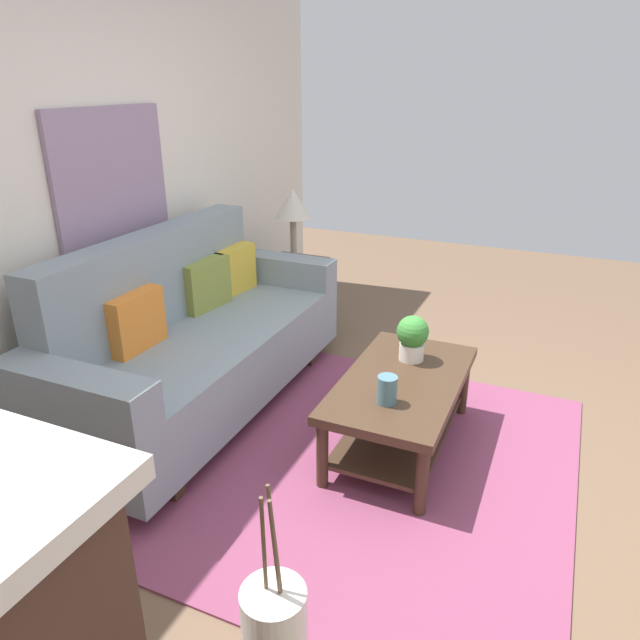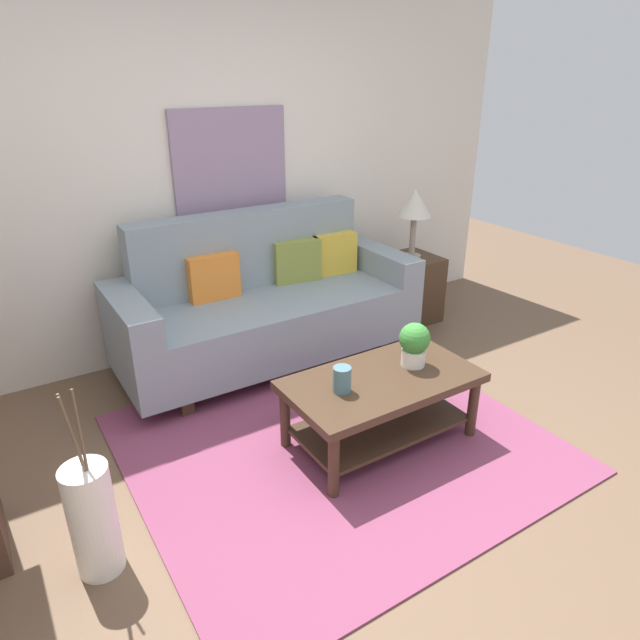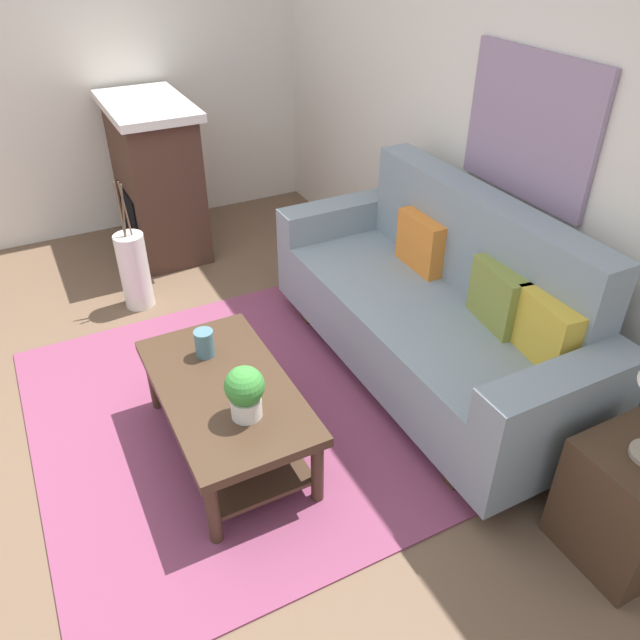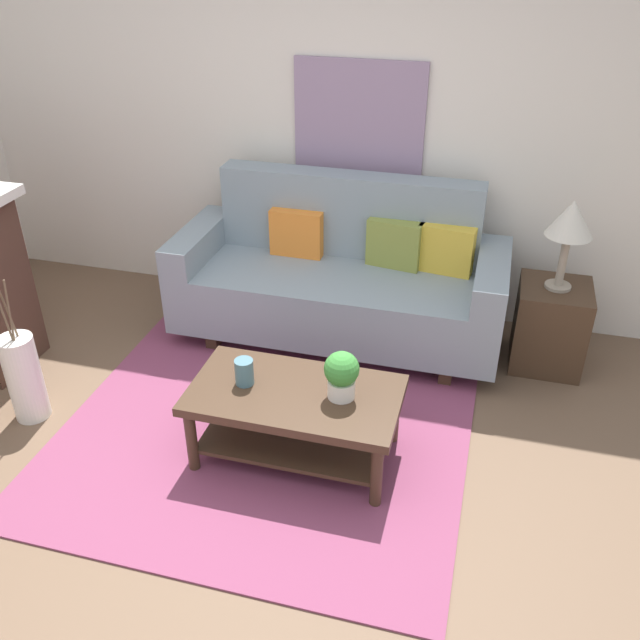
{
  "view_description": "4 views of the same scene",
  "coord_description": "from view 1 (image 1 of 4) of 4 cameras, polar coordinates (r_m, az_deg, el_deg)",
  "views": [
    {
      "loc": [
        -2.46,
        -0.31,
        1.91
      ],
      "look_at": [
        0.31,
        0.91,
        0.65
      ],
      "focal_mm": 32.75,
      "sensor_mm": 36.0,
      "label": 1
    },
    {
      "loc": [
        -1.54,
        -1.74,
        2.01
      ],
      "look_at": [
        0.09,
        0.83,
        0.65
      ],
      "focal_mm": 31.59,
      "sensor_mm": 36.0,
      "label": 2
    },
    {
      "loc": [
        2.46,
        -0.24,
        2.36
      ],
      "look_at": [
        0.07,
        0.99,
        0.53
      ],
      "focal_mm": 34.8,
      "sensor_mm": 36.0,
      "label": 3
    },
    {
      "loc": [
        1.1,
        -2.32,
        2.56
      ],
      "look_at": [
        0.2,
        0.99,
        0.51
      ],
      "focal_mm": 38.42,
      "sensor_mm": 36.0,
      "label": 4
    }
  ],
  "objects": [
    {
      "name": "ground_plane",
      "position": [
        3.13,
        13.59,
        -15.75
      ],
      "size": [
        9.42,
        9.42,
        0.0
      ],
      "primitive_type": "plane",
      "color": "brown"
    },
    {
      "name": "potted_plant_tabletop",
      "position": [
        3.3,
        9.02,
        -1.6
      ],
      "size": [
        0.18,
        0.18,
        0.26
      ],
      "color": "white",
      "rests_on": "coffee_table"
    },
    {
      "name": "throw_pillow_mustard",
      "position": [
        4.09,
        -8.48,
        4.87
      ],
      "size": [
        0.37,
        0.17,
        0.32
      ],
      "primitive_type": "cube",
      "rotation": [
        0.0,
        0.0,
        -0.13
      ],
      "color": "gold",
      "rests_on": "couch"
    },
    {
      "name": "wall_back",
      "position": [
        3.57,
        -22.09,
        11.98
      ],
      "size": [
        5.42,
        0.1,
        2.7
      ],
      "primitive_type": "cube",
      "color": "silver",
      "rests_on": "ground_plane"
    },
    {
      "name": "floor_vase_branch_c",
      "position": [
        1.72,
        -4.43,
        -21.38
      ],
      "size": [
        0.05,
        0.01,
        0.36
      ],
      "primitive_type": "cylinder",
      "rotation": [
        -0.0,
        -0.11,
        0.0
      ],
      "color": "brown",
      "rests_on": "floor_vase"
    },
    {
      "name": "table_lamp",
      "position": [
        4.56,
        -2.67,
        11.0
      ],
      "size": [
        0.28,
        0.28,
        0.57
      ],
      "color": "gray",
      "rests_on": "side_table"
    },
    {
      "name": "coffee_table",
      "position": [
        3.2,
        7.93,
        -7.49
      ],
      "size": [
        1.1,
        0.6,
        0.43
      ],
      "color": "#422D1E",
      "rests_on": "ground_plane"
    },
    {
      "name": "couch",
      "position": [
        3.6,
        -12.17,
        -2.2
      ],
      "size": [
        2.17,
        0.84,
        1.08
      ],
      "color": "gray",
      "rests_on": "ground_plane"
    },
    {
      "name": "side_table",
      "position": [
        4.76,
        -2.51,
        2.54
      ],
      "size": [
        0.44,
        0.44,
        0.56
      ],
      "primitive_type": "cube",
      "color": "#422D1E",
      "rests_on": "ground_plane"
    },
    {
      "name": "tabletop_vase",
      "position": [
        2.88,
        6.57,
        -6.79
      ],
      "size": [
        0.1,
        0.1,
        0.14
      ],
      "primitive_type": "cylinder",
      "color": "slate",
      "rests_on": "coffee_table"
    },
    {
      "name": "throw_pillow_olive",
      "position": [
        3.83,
        -11.12,
        3.44
      ],
      "size": [
        0.37,
        0.17,
        0.32
      ],
      "primitive_type": "cube",
      "rotation": [
        0.0,
        0.0,
        -0.15
      ],
      "color": "olive",
      "rests_on": "couch"
    },
    {
      "name": "throw_pillow_orange",
      "position": [
        3.34,
        -17.6,
        -0.11
      ],
      "size": [
        0.36,
        0.13,
        0.32
      ],
      "primitive_type": "cube",
      "rotation": [
        0.0,
        0.0,
        -0.01
      ],
      "color": "orange",
      "rests_on": "couch"
    },
    {
      "name": "floor_vase_branch_a",
      "position": [
        1.74,
        -4.49,
        -20.6
      ],
      "size": [
        0.02,
        0.04,
        0.36
      ],
      "primitive_type": "cylinder",
      "rotation": [
        -0.09,
        0.02,
        0.0
      ],
      "color": "brown",
      "rests_on": "floor_vase"
    },
    {
      "name": "framed_painting",
      "position": [
        3.62,
        -19.67,
        13.3
      ],
      "size": [
        0.88,
        0.03,
        0.73
      ],
      "primitive_type": "cube",
      "color": "gray"
    },
    {
      "name": "area_rug",
      "position": [
        3.21,
        4.6,
        -13.79
      ],
      "size": [
        2.28,
        2.07,
        0.01
      ],
      "primitive_type": "cube",
      "color": "#843D5B",
      "rests_on": "ground_plane"
    },
    {
      "name": "floor_vase_branch_b",
      "position": [
        1.73,
        -5.53,
        -21.04
      ],
      "size": [
        0.05,
        0.03,
        0.36
      ],
      "primitive_type": "cylinder",
      "rotation": [
        0.05,
        -0.1,
        0.0
      ],
      "color": "brown",
      "rests_on": "floor_vase"
    }
  ]
}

